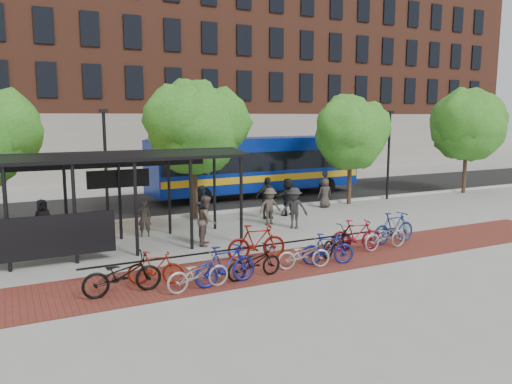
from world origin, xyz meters
name	(u,v)px	position (x,y,z in m)	size (l,w,h in m)	color
ground	(285,226)	(0.00, 0.00, 0.00)	(160.00, 160.00, 0.00)	#9E9E99
asphalt_street	(217,199)	(0.00, 8.00, 0.01)	(160.00, 8.00, 0.01)	black
curb	(246,210)	(0.00, 4.00, 0.06)	(160.00, 0.25, 0.12)	#B7B7B2
brick_strip	(308,260)	(-2.00, -5.00, 0.00)	(24.00, 3.00, 0.01)	maroon
bike_rack_rail	(261,258)	(-3.30, -4.10, 0.00)	(12.00, 0.05, 0.95)	black
building_brick	(241,62)	(10.00, 26.00, 10.00)	(55.00, 14.00, 20.00)	brown
bus_shelter	(94,168)	(-8.13, -0.48, 3.00)	(10.60, 3.07, 3.60)	black
tree_b	(196,124)	(-2.90, 3.35, 4.46)	(5.15, 4.20, 6.47)	#382619
tree_c	(352,130)	(6.09, 3.35, 4.05)	(4.66, 3.80, 5.92)	#382619
tree_d	(468,122)	(15.10, 3.35, 4.47)	(5.39, 4.40, 6.55)	#382619
lamp_post_left	(106,164)	(-7.00, 3.60, 2.75)	(0.35, 0.20, 5.12)	black
lamp_post_right	(389,152)	(9.00, 3.60, 2.75)	(0.35, 0.20, 5.12)	black
bus	(257,163)	(2.59, 7.89, 2.04)	(13.25, 3.57, 3.55)	navy
bike_0	(122,274)	(-8.27, -5.49, 0.57)	(0.75, 2.16, 1.13)	black
bike_1	(156,268)	(-7.24, -5.06, 0.49)	(0.46, 1.63, 0.98)	maroon
bike_2	(198,273)	(-6.31, -6.08, 0.49)	(0.66, 1.88, 0.99)	#9E9EA0
bike_3	(226,265)	(-5.45, -6.02, 0.59)	(0.55, 1.96, 1.18)	navy
bike_4	(254,262)	(-4.45, -5.86, 0.49)	(0.65, 1.86, 0.97)	black
bike_5	(256,242)	(-3.50, -4.14, 0.61)	(0.57, 2.04, 1.22)	maroon
bike_6	(304,254)	(-2.60, -5.69, 0.46)	(0.61, 1.75, 0.92)	#B0B0B3
bike_7	(328,249)	(-1.66, -5.68, 0.53)	(0.50, 1.75, 1.05)	navy
bike_8	(337,241)	(-0.73, -4.91, 0.51)	(0.67, 1.93, 1.01)	black
bike_9	(356,235)	(0.27, -4.71, 0.57)	(0.54, 1.90, 1.14)	maroon
bike_10	(385,236)	(1.30, -5.06, 0.51)	(0.68, 1.94, 1.02)	#A2A2A5
bike_11	(394,228)	(2.18, -4.52, 0.61)	(0.57, 2.03, 1.22)	navy
pedestrian_0	(43,219)	(-9.74, 2.45, 0.78)	(0.76, 0.50, 1.56)	black
pedestrian_1	(144,218)	(-6.06, 0.83, 0.76)	(0.56, 0.37, 1.53)	#3C3630
pedestrian_2	(202,204)	(-2.98, 2.53, 0.84)	(0.82, 0.64, 1.68)	#1E2B47
pedestrian_3	(270,206)	(-0.45, 0.58, 0.82)	(1.06, 0.61, 1.65)	#51463C
pedestrian_4	(267,198)	(0.04, 1.78, 0.99)	(1.16, 0.48, 1.98)	black
pedestrian_5	(288,197)	(1.32, 2.01, 0.92)	(1.70, 0.54, 1.84)	black
pedestrian_6	(325,193)	(4.15, 2.94, 0.78)	(0.76, 0.50, 1.56)	#3D3531
pedestrian_7	(324,188)	(4.67, 3.80, 0.93)	(0.68, 0.44, 1.86)	#1A243E
pedestrian_8	(207,220)	(-4.28, -1.50, 0.94)	(0.91, 0.71, 1.88)	brown
pedestrian_9	(294,208)	(0.11, -0.62, 0.89)	(1.15, 0.66, 1.78)	#292929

